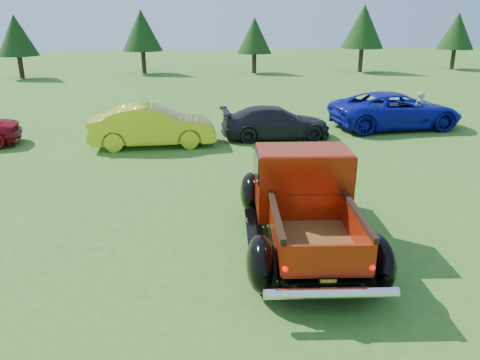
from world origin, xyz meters
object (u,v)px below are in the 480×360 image
at_px(tree_mid_left, 142,30).
at_px(show_car_yellow, 153,126).
at_px(tree_far_east, 457,31).
at_px(spectator, 418,111).
at_px(pickup_truck, 302,196).
at_px(tree_mid_right, 254,36).
at_px(tree_east, 363,27).
at_px(tree_west, 16,36).
at_px(show_car_blue, 396,110).
at_px(show_car_grey, 276,122).

height_order(tree_mid_left, show_car_yellow, tree_mid_left).
bearing_deg(tree_far_east, spectator, -124.42).
height_order(pickup_truck, spectator, pickup_truck).
distance_m(tree_mid_right, pickup_truck, 30.77).
distance_m(tree_east, pickup_truck, 32.86).
distance_m(tree_mid_left, spectator, 25.56).
bearing_deg(tree_east, pickup_truck, -114.12).
bearing_deg(tree_east, show_car_yellow, -127.13).
xyz_separation_m(tree_west, show_car_yellow, (10.39, -21.44, -2.39)).
bearing_deg(show_car_blue, spectator, -123.11).
bearing_deg(tree_mid_right, tree_mid_left, 173.66).
bearing_deg(show_car_yellow, pickup_truck, -158.40).
height_order(show_car_yellow, show_car_grey, show_car_yellow).
xyz_separation_m(show_car_blue, spectator, (0.75, -0.44, 0.04)).
relative_size(show_car_grey, show_car_blue, 0.77).
height_order(tree_west, show_car_yellow, tree_west).
xyz_separation_m(tree_west, tree_far_east, (36.00, 1.50, 0.14)).
height_order(show_car_grey, show_car_blue, show_car_blue).
relative_size(tree_west, tree_mid_left, 0.92).
height_order(tree_mid_right, show_car_blue, tree_mid_right).
height_order(tree_far_east, show_car_blue, tree_far_east).
bearing_deg(show_car_blue, show_car_yellow, 95.36).
bearing_deg(tree_mid_right, tree_east, -3.18).
xyz_separation_m(tree_west, tree_mid_right, (18.00, 1.00, -0.14)).
height_order(pickup_truck, show_car_blue, pickup_truck).
bearing_deg(tree_east, tree_west, -178.94).
bearing_deg(pickup_truck, show_car_yellow, 118.82).
relative_size(show_car_grey, spectator, 2.64).
relative_size(tree_far_east, show_car_blue, 0.90).
height_order(tree_west, tree_mid_left, tree_mid_left).
xyz_separation_m(tree_mid_right, show_car_blue, (2.22, -21.01, -2.23)).
bearing_deg(tree_west, tree_far_east, 2.39).
relative_size(tree_far_east, pickup_truck, 0.90).
bearing_deg(pickup_truck, tree_mid_right, 88.51).
xyz_separation_m(tree_mid_right, show_car_grey, (-3.04, -21.93, -2.37)).
relative_size(tree_west, show_car_yellow, 1.05).
height_order(pickup_truck, show_car_yellow, pickup_truck).
xyz_separation_m(tree_far_east, show_car_grey, (-21.04, -22.43, -2.65)).
distance_m(tree_far_east, show_car_grey, 30.87).
distance_m(tree_mid_left, tree_east, 18.06).
distance_m(show_car_grey, spectator, 6.03).
height_order(tree_far_east, show_car_yellow, tree_far_east).
relative_size(tree_mid_left, spectator, 3.20).
relative_size(tree_mid_left, tree_mid_right, 1.14).
xyz_separation_m(tree_west, show_car_grey, (14.96, -20.93, -2.51)).
bearing_deg(show_car_yellow, show_car_grey, -84.10).
bearing_deg(show_car_yellow, tree_mid_left, 2.89).
relative_size(tree_west, pickup_truck, 0.86).
distance_m(pickup_truck, show_car_blue, 11.47).
bearing_deg(tree_west, pickup_truck, -65.13).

